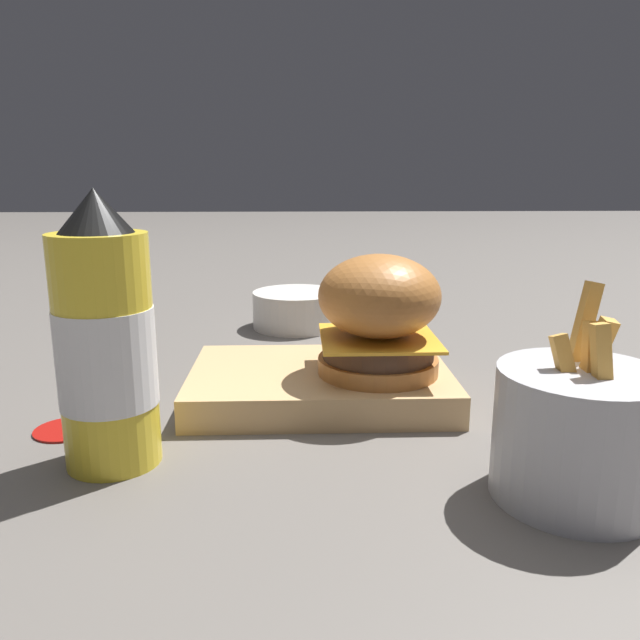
# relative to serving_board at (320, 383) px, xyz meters

# --- Properties ---
(ground_plane) EXTENTS (6.00, 6.00, 0.00)m
(ground_plane) POSITION_rel_serving_board_xyz_m (0.01, -0.05, -0.02)
(ground_plane) COLOR #5B5651
(serving_board) EXTENTS (0.26, 0.18, 0.03)m
(serving_board) POSITION_rel_serving_board_xyz_m (0.00, 0.00, 0.00)
(serving_board) COLOR tan
(serving_board) RESTS_ON ground_plane
(burger) EXTENTS (0.12, 0.12, 0.12)m
(burger) POSITION_rel_serving_board_xyz_m (0.06, -0.02, 0.07)
(burger) COLOR #AD6B33
(burger) RESTS_ON serving_board
(ketchup_bottle) EXTENTS (0.07, 0.07, 0.21)m
(ketchup_bottle) POSITION_rel_serving_board_xyz_m (-0.17, -0.14, 0.08)
(ketchup_bottle) COLOR yellow
(ketchup_bottle) RESTS_ON ground_plane
(fries_basket) EXTENTS (0.12, 0.12, 0.15)m
(fries_basket) POSITION_rel_serving_board_xyz_m (0.17, -0.20, 0.03)
(fries_basket) COLOR #B7B7BC
(fries_basket) RESTS_ON ground_plane
(side_bowl) EXTENTS (0.13, 0.13, 0.05)m
(side_bowl) POSITION_rel_serving_board_xyz_m (-0.02, 0.30, 0.01)
(side_bowl) COLOR silver
(side_bowl) RESTS_ON ground_plane
(spoon) EXTENTS (0.06, 0.16, 0.01)m
(spoon) POSITION_rel_serving_board_xyz_m (0.26, 0.05, -0.01)
(spoon) COLOR #B2B2B7
(spoon) RESTS_ON ground_plane
(ketchup_puddle) EXTENTS (0.05, 0.05, 0.00)m
(ketchup_puddle) POSITION_rel_serving_board_xyz_m (-0.23, -0.07, -0.01)
(ketchup_puddle) COLOR #9E140F
(ketchup_puddle) RESTS_ON ground_plane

